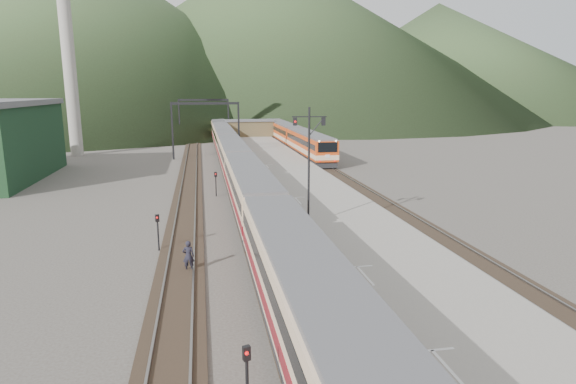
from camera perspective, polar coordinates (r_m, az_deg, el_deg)
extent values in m
plane|color=#47423D|center=(17.75, 3.44, -20.85)|extent=(400.00, 400.00, 0.00)
cube|color=black|center=(55.42, -6.38, 1.98)|extent=(2.60, 200.00, 0.12)
cube|color=slate|center=(55.36, -7.13, 2.05)|extent=(0.10, 200.00, 0.14)
cube|color=slate|center=(55.46, -5.64, 2.10)|extent=(0.10, 200.00, 0.14)
cube|color=black|center=(55.32, -11.56, 1.79)|extent=(2.60, 200.00, 0.12)
cube|color=slate|center=(55.32, -12.31, 1.86)|extent=(0.10, 200.00, 0.14)
cube|color=slate|center=(55.29, -10.82, 1.92)|extent=(0.10, 200.00, 0.14)
cube|color=black|center=(57.34, 5.16, 2.34)|extent=(2.60, 200.00, 0.12)
cube|color=slate|center=(57.14, 4.47, 2.42)|extent=(0.10, 200.00, 0.14)
cube|color=slate|center=(57.52, 5.86, 2.45)|extent=(0.10, 200.00, 0.14)
cube|color=gray|center=(54.05, -0.31, 2.27)|extent=(8.00, 100.00, 1.00)
cube|color=black|center=(69.80, -13.54, 7.04)|extent=(0.25, 0.25, 8.00)
cube|color=black|center=(69.91, -5.85, 7.31)|extent=(0.25, 0.25, 8.00)
cube|color=black|center=(69.50, -9.81, 10.31)|extent=(9.30, 0.22, 0.35)
cube|color=black|center=(94.72, -12.75, 8.29)|extent=(0.25, 0.25, 8.00)
cube|color=black|center=(94.79, -7.07, 8.49)|extent=(0.25, 0.25, 8.00)
cube|color=black|center=(94.49, -10.00, 10.70)|extent=(9.30, 0.22, 0.35)
cylinder|color=#9E998E|center=(78.83, -24.62, 14.85)|extent=(1.80, 1.80, 30.00)
cube|color=brown|center=(93.21, -4.62, 7.50)|extent=(9.00, 4.00, 2.80)
cube|color=slate|center=(93.10, -4.64, 8.45)|extent=(9.40, 4.40, 0.30)
cone|color=#304024|center=(208.68, -21.23, 16.81)|extent=(180.00, 180.00, 60.00)
cone|color=#304024|center=(248.34, -2.58, 18.42)|extent=(220.00, 220.00, 75.00)
cone|color=#304024|center=(252.07, 17.12, 14.97)|extent=(160.00, 160.00, 50.00)
cube|color=beige|center=(18.88, 1.75, -11.89)|extent=(2.87, 19.28, 3.50)
cube|color=beige|center=(37.63, -4.53, 0.23)|extent=(2.87, 19.28, 3.50)
cube|color=beige|center=(57.08, -6.57, 4.21)|extent=(2.87, 19.28, 3.50)
cube|color=beige|center=(76.70, -7.57, 6.16)|extent=(2.87, 19.28, 3.50)
cube|color=beige|center=(96.39, -8.17, 7.32)|extent=(2.87, 19.28, 3.50)
cube|color=#CF4515|center=(68.42, 2.56, 5.60)|extent=(2.94, 19.77, 3.59)
cube|color=#CF4515|center=(88.20, -0.38, 7.04)|extent=(2.94, 19.77, 3.59)
cube|color=#CF4515|center=(108.17, -2.25, 7.95)|extent=(2.94, 19.77, 3.59)
cylinder|color=black|center=(30.88, 2.48, 2.98)|extent=(0.14, 0.14, 7.59)
cube|color=black|center=(30.55, 2.54, 8.91)|extent=(2.19, 0.32, 0.07)
cube|color=black|center=(30.48, 0.83, 8.35)|extent=(0.27, 0.21, 0.50)
cube|color=black|center=(30.68, 4.22, 8.34)|extent=(0.27, 0.21, 0.50)
cube|color=black|center=(14.95, -4.94, -18.49)|extent=(0.26, 0.22, 0.45)
cylinder|color=black|center=(44.80, -8.54, 0.76)|extent=(0.10, 0.10, 2.00)
cube|color=black|center=(44.61, -8.58, 2.08)|extent=(0.26, 0.23, 0.45)
cylinder|color=black|center=(30.41, -15.14, -4.91)|extent=(0.10, 0.10, 2.00)
cube|color=black|center=(30.13, -15.24, -3.00)|extent=(0.26, 0.23, 0.45)
imported|color=black|center=(26.71, -11.72, -7.43)|extent=(0.64, 0.43, 1.71)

